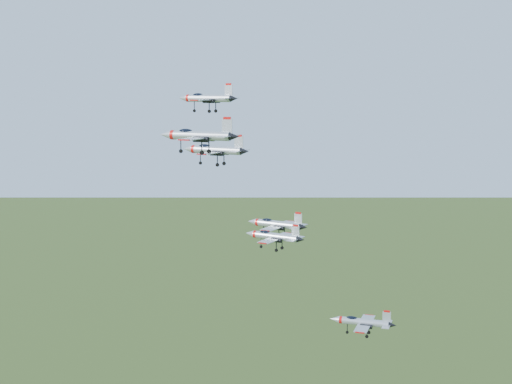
% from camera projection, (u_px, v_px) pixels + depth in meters
% --- Properties ---
extents(jet_lead, '(14.08, 11.73, 3.76)m').
position_uv_depth(jet_lead, '(207.00, 98.00, 144.56)').
color(jet_lead, '#B4BBC2').
extents(jet_left_high, '(13.50, 11.20, 3.61)m').
position_uv_depth(jet_left_high, '(214.00, 150.00, 126.73)').
color(jet_left_high, '#B4BBC2').
extents(jet_right_high, '(13.78, 11.34, 3.69)m').
position_uv_depth(jet_right_high, '(198.00, 135.00, 110.23)').
color(jet_right_high, '#B4BBC2').
extents(jet_left_low, '(12.74, 10.66, 3.41)m').
position_uv_depth(jet_left_low, '(276.00, 224.00, 134.71)').
color(jet_left_low, '#B4BBC2').
extents(jet_right_low, '(11.00, 9.22, 2.95)m').
position_uv_depth(jet_right_low, '(274.00, 236.00, 116.66)').
color(jet_right_low, '#B4BBC2').
extents(jet_trail, '(11.29, 9.30, 3.02)m').
position_uv_depth(jet_trail, '(362.00, 322.00, 119.31)').
color(jet_trail, '#B4BBC2').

